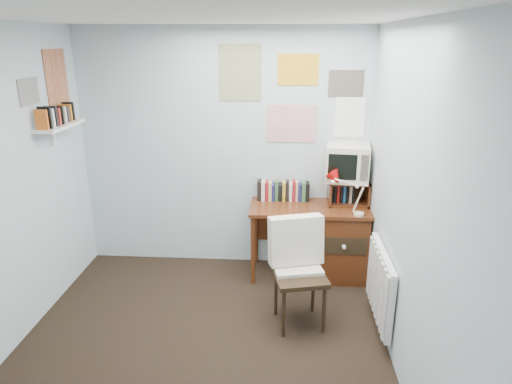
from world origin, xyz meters
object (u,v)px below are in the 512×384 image
Objects in this scene: radiator at (381,285)px; desk at (335,239)px; crt_tv at (348,161)px; wall_shelf at (59,126)px; desk_lamp at (360,198)px; desk_chair at (300,277)px; tv_riser at (348,192)px.

desk is at bearing 107.24° from radiator.
wall_shelf is (-2.67, -0.51, 0.41)m from crt_tv.
radiator is at bearing -100.55° from desk_lamp.
desk_chair reaches higher than desk.
desk_chair is 1.36m from crt_tv.
desk_lamp is 0.91× the size of tv_riser.
desk_chair is 2.53m from wall_shelf.
tv_riser is 0.96× the size of crt_tv.
crt_tv is 2.75m from wall_shelf.
desk is at bearing 111.41° from desk_lamp.
radiator is (0.10, -0.71, -0.52)m from desk_lamp.
desk_chair is 2.18× the size of crt_tv.
tv_riser is (0.50, 1.01, 0.43)m from desk_chair.
wall_shelf is at bearing -169.68° from tv_riser.
wall_shelf reaches higher than tv_riser.
desk_lamp is at bearing -49.79° from desk.
tv_riser is 0.32m from crt_tv.
crt_tv is at bearing 137.69° from tv_riser.
desk_chair is 2.50× the size of desk_lamp.
desk_lamp is 0.89m from radiator.
tv_riser is at bearing 82.71° from desk_lamp.
wall_shelf is (-2.57, -0.38, 1.21)m from desk.
tv_riser is at bearing 42.96° from desk.
desk_lamp is 0.59× the size of wall_shelf.
crt_tv is 1.33m from radiator.
tv_riser is (-0.07, 0.33, -0.06)m from desk_lamp.
tv_riser is 2.83m from wall_shelf.
radiator is at bearing -15.29° from desk_chair.
desk is at bearing 8.40° from wall_shelf.
desk_lamp is 2.84m from wall_shelf.
crt_tv is at bearing 85.49° from desk_lamp.
desk_chair is at bearing -148.68° from desk_lamp.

